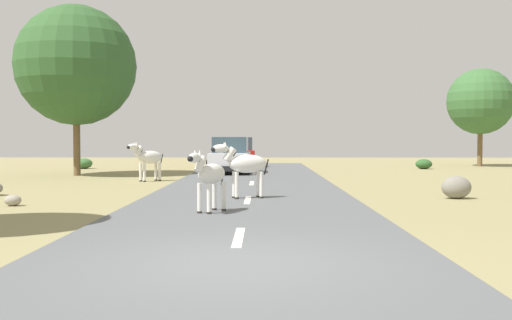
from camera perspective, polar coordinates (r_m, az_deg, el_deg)
ground_plane at (r=8.13m, az=-2.22°, el=-10.16°), size 90.00×90.00×0.00m
road at (r=8.12m, az=-2.26°, el=-9.99°), size 6.00×64.00×0.05m
lane_markings at (r=7.14m, az=-2.67°, el=-11.45°), size 0.16×56.00×0.01m
zebra_0 at (r=13.36m, az=-4.50°, el=-1.44°), size 0.88×1.41×1.43m
zebra_1 at (r=24.00m, az=-10.40°, el=0.21°), size 1.37×1.31×1.59m
zebra_2 at (r=16.46m, az=-1.12°, el=-0.44°), size 1.63×0.78×1.58m
car_0 at (r=34.89m, az=-1.79°, el=0.67°), size 2.25×4.45×1.74m
car_1 at (r=28.72m, az=-2.50°, el=0.35°), size 2.07×4.37×1.74m
tree_3 at (r=38.84m, az=20.90°, el=5.30°), size 4.04×4.04×6.01m
tree_4 at (r=28.66m, az=-17.03°, el=8.73°), size 5.51×5.51×7.84m
bush_0 at (r=34.87m, az=-16.34°, el=-0.32°), size 1.00×0.90×0.60m
bush_1 at (r=34.55m, az=15.93°, el=-0.38°), size 0.92×0.83×0.55m
rock_0 at (r=16.30m, az=-22.47°, el=-3.63°), size 0.43×0.35×0.28m
rock_4 at (r=17.81m, az=18.82°, el=-2.52°), size 0.84×0.62×0.65m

